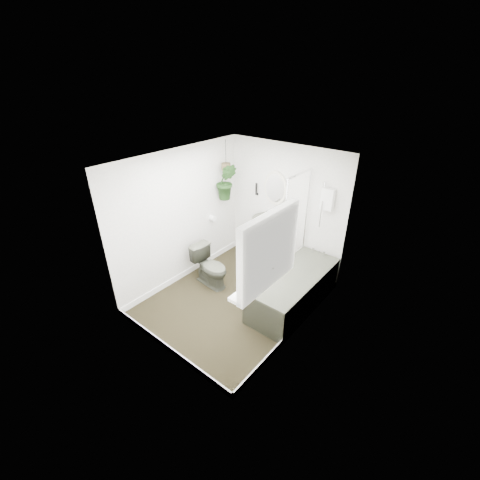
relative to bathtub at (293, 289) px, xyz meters
The scene contains 22 objects.
floor 0.99m from the bathtub, 147.99° to the right, with size 2.30×2.80×0.02m, color #2C2518.
ceiling 2.23m from the bathtub, 147.99° to the right, with size 2.30×2.80×0.02m, color white.
wall_back 1.49m from the bathtub, 131.32° to the left, with size 2.30×0.02×2.30m, color white.
wall_front 2.24m from the bathtub, 112.73° to the right, with size 2.30×0.02×2.30m, color white.
wall_left 2.20m from the bathtub, 165.69° to the right, with size 0.02×2.80×2.30m, color white.
wall_right 1.06m from the bathtub, 54.25° to the right, with size 0.02×2.80×2.30m, color white.
skirting 0.97m from the bathtub, 147.99° to the right, with size 2.30×2.80×0.10m, color white.
bathtub is the anchor object (origin of this frame).
bath_screen 1.15m from the bathtub, 123.96° to the left, with size 0.04×0.72×1.40m, color silver, non-canonical shape.
shower_box 1.51m from the bathtub, 90.00° to the left, with size 0.20×0.10×0.35m, color white.
oval_mirror 1.79m from the bathtub, 138.97° to the left, with size 0.46×0.03×0.62m, color beige.
wall_sconce 1.98m from the bathtub, 148.44° to the left, with size 0.04×0.04×0.22m, color black.
toilet_roll_holder 2.01m from the bathtub, behind, with size 0.11×0.11×0.11m, color white.
window_recess 1.84m from the bathtub, 76.41° to the right, with size 0.08×1.00×0.90m, color white.
window_sill 1.54m from the bathtub, 79.61° to the right, with size 0.18×1.00×0.04m, color white.
window_blinds 1.83m from the bathtub, 78.46° to the right, with size 0.01×0.86×0.76m, color white.
toilet 1.46m from the bathtub, 163.60° to the right, with size 0.39×0.69×0.70m, color #444739.
pedestal_sink 1.24m from the bathtub, 145.17° to the left, with size 0.58×0.50×0.99m, color #444739, non-canonical shape.
sill_plant 1.59m from the bathtub, 78.18° to the right, with size 0.20×0.18×0.23m, color black.
hanging_plant 2.23m from the bathtub, 165.58° to the left, with size 0.37×0.29×0.66m, color black.
soap_bottle 0.93m from the bathtub, 110.16° to the right, with size 0.10×0.10×0.21m, color #2E2929.
hanging_pot 2.39m from the bathtub, 165.58° to the left, with size 0.16×0.16×0.12m, color brown.
Camera 1 is at (2.70, -3.18, 3.38)m, focal length 24.00 mm.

